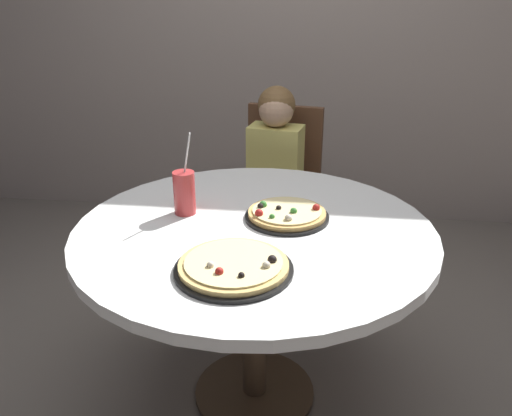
% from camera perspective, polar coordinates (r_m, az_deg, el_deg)
% --- Properties ---
extents(ground_plane, '(8.00, 8.00, 0.00)m').
position_cam_1_polar(ground_plane, '(2.24, -0.16, -19.65)').
color(ground_plane, slate).
extents(dining_table, '(1.26, 1.26, 0.75)m').
position_cam_1_polar(dining_table, '(1.85, -0.19, -4.66)').
color(dining_table, white).
rests_on(dining_table, ground_plane).
extents(chair_wooden, '(0.47, 0.47, 0.95)m').
position_cam_1_polar(chair_wooden, '(2.78, 2.62, 2.32)').
color(chair_wooden, brown).
rests_on(chair_wooden, ground_plane).
extents(diner_child, '(0.32, 0.43, 1.08)m').
position_cam_1_polar(diner_child, '(2.63, 1.64, 0.02)').
color(diner_child, '#3F4766').
rests_on(diner_child, ground_plane).
extents(pizza_veggie, '(0.31, 0.31, 0.05)m').
position_cam_1_polar(pizza_veggie, '(1.87, 3.37, -0.69)').
color(pizza_veggie, black).
rests_on(pizza_veggie, dining_table).
extents(pizza_cheese, '(0.36, 0.36, 0.05)m').
position_cam_1_polar(pizza_cheese, '(1.54, -2.45, -6.44)').
color(pizza_cheese, black).
rests_on(pizza_cheese, dining_table).
extents(soda_cup, '(0.08, 0.08, 0.31)m').
position_cam_1_polar(soda_cup, '(1.91, -7.88, 1.70)').
color(soda_cup, '#B73333').
rests_on(soda_cup, dining_table).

